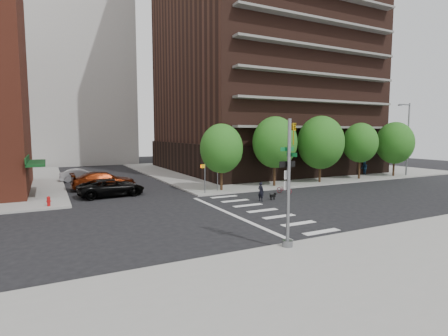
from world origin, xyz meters
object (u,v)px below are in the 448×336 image
Objects in this scene: scooter at (284,189)px; parked_car_black at (111,187)px; traffic_signal at (289,193)px; dog_walker at (261,192)px; pedestrian_far at (364,168)px; fire_hydrant at (49,201)px; parked_car_silver at (80,175)px; parked_car_maroon at (104,181)px.

parked_car_black is at bearing 138.31° from scooter.
traffic_signal is at bearing -145.65° from scooter.
parked_car_black is 12.92m from dog_walker.
scooter is (9.03, 12.40, -2.28)m from traffic_signal.
dog_walker is 22.42m from pedestrian_far.
traffic_signal is 8.20× the size of fire_hydrant.
parked_car_black is (-5.12, 18.15, -1.92)m from traffic_signal.
parked_car_maroon is at bearing -165.43° from parked_car_silver.
pedestrian_far reaches higher than parked_car_maroon.
parked_car_maroon is 3.39× the size of pedestrian_far.
parked_car_maroon is 3.87× the size of dog_walker.
parked_car_silver is 23.16m from scooter.
pedestrian_far is at bearing -0.01° from scooter.
dog_walker is (11.96, -18.94, 0.05)m from parked_car_silver.
parked_car_maroon reaches higher than scooter.
fire_hydrant is 0.47× the size of dog_walker.
parked_car_maroon is at bearing -80.02° from pedestrian_far.
parked_car_silver is (3.32, 14.09, 0.17)m from fire_hydrant.
scooter is at bearing -117.41° from parked_car_black.
parked_car_black is at bearing 30.19° from fire_hydrant.
dog_walker is (10.38, -7.70, -0.00)m from parked_car_black.
traffic_signal reaches higher than parked_car_black.
parked_car_maroon is 3.76× the size of scooter.
pedestrian_far is at bearing -94.67° from parked_car_black.
pedestrian_far is at bearing -85.53° from dog_walker.
dog_walker reaches higher than parked_car_silver.
traffic_signal is 15.51m from scooter.
scooter is 4.27m from dog_walker.
pedestrian_far is (36.21, 3.20, 0.48)m from fire_hydrant.
traffic_signal is 3.76× the size of scooter.
scooter is at bearing -53.60° from pedestrian_far.
dog_walker is 0.87× the size of pedestrian_far.
parked_car_black reaches higher than fire_hydrant.
parked_car_silver is (-6.71, 29.39, -1.98)m from traffic_signal.
traffic_signal is at bearing 136.73° from dog_walker.
pedestrian_far is (31.34, -3.76, 0.16)m from parked_car_maroon.
fire_hydrant is at bearing 114.88° from parked_car_black.
fire_hydrant is at bearing 169.09° from parked_car_silver.
fire_hydrant is at bearing -68.12° from pedestrian_far.
parked_car_silver is 2.82× the size of dog_walker.
scooter is at bearing -8.63° from fire_hydrant.
traffic_signal reaches higher than dog_walker.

